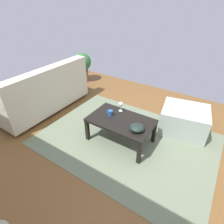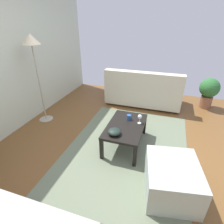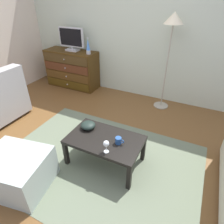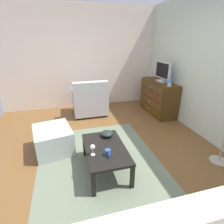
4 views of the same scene
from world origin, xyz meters
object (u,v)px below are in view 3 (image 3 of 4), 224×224
at_px(tv, 71,39).
at_px(coffee_table, 105,141).
at_px(lava_lamp, 88,47).
at_px(wine_glass, 106,144).
at_px(bowl_decorative, 88,125).
at_px(standing_lamp, 173,28).
at_px(mug, 119,141).
at_px(ottoman, 17,171).
at_px(dresser, 72,69).

distance_m(tv, coffee_table, 2.70).
distance_m(lava_lamp, wine_glass, 2.53).
bearing_deg(bowl_decorative, coffee_table, -17.65).
height_order(tv, standing_lamp, standing_lamp).
distance_m(mug, ottoman, 1.22).
relative_size(dresser, mug, 10.66).
relative_size(wine_glass, mug, 1.38).
xyz_separation_m(wine_glass, bowl_decorative, (-0.43, 0.30, -0.07)).
relative_size(coffee_table, mug, 8.20).
height_order(wine_glass, bowl_decorative, wine_glass).
bearing_deg(lava_lamp, standing_lamp, -0.17).
distance_m(lava_lamp, standing_lamp, 1.71).
xyz_separation_m(coffee_table, mug, (0.19, -0.01, 0.09)).
xyz_separation_m(dresser, standing_lamp, (2.15, -0.05, 1.03)).
xyz_separation_m(coffee_table, wine_glass, (0.12, -0.20, 0.16)).
height_order(dresser, ottoman, dresser).
xyz_separation_m(lava_lamp, ottoman, (0.60, -2.58, -0.77)).
height_order(mug, ottoman, mug).
bearing_deg(tv, bowl_decorative, -50.20).
height_order(coffee_table, bowl_decorative, bowl_decorative).
distance_m(tv, standing_lamp, 2.13).
height_order(bowl_decorative, standing_lamp, standing_lamp).
height_order(lava_lamp, wine_glass, lava_lamp).
bearing_deg(coffee_table, standing_lamp, 80.41).
bearing_deg(dresser, standing_lamp, -1.29).
xyz_separation_m(dresser, coffee_table, (1.84, -1.86, -0.07)).
bearing_deg(tv, wine_glass, -47.36).
distance_m(coffee_table, bowl_decorative, 0.33).
bearing_deg(ottoman, wine_glass, 33.12).
height_order(bowl_decorative, ottoman, bowl_decorative).
height_order(dresser, mug, dresser).
distance_m(coffee_table, mug, 0.21).
xyz_separation_m(tv, ottoman, (1.06, -2.64, -0.88)).
relative_size(tv, ottoman, 0.86).
relative_size(ottoman, standing_lamp, 0.41).
distance_m(wine_glass, bowl_decorative, 0.53).
height_order(lava_lamp, coffee_table, lava_lamp).
height_order(mug, bowl_decorative, bowl_decorative).
bearing_deg(mug, dresser, 137.47).
relative_size(mug, bowl_decorative, 0.58).
xyz_separation_m(tv, wine_glass, (1.92, -2.08, -0.58)).
xyz_separation_m(mug, standing_lamp, (0.12, 1.82, 1.01)).
bearing_deg(ottoman, standing_lamp, 67.95).
xyz_separation_m(mug, ottoman, (-0.93, -0.75, -0.22)).
relative_size(wine_glass, bowl_decorative, 0.80).
bearing_deg(ottoman, mug, 39.14).
distance_m(mug, bowl_decorative, 0.51).
distance_m(lava_lamp, ottoman, 2.76).
distance_m(dresser, bowl_decorative, 2.34).
xyz_separation_m(coffee_table, bowl_decorative, (-0.30, 0.10, 0.09)).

